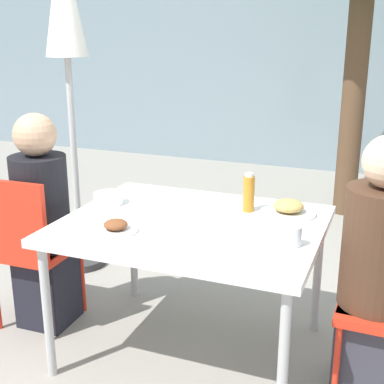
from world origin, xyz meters
The scene contains 12 objects.
ground_plane centered at (0.00, 0.00, 0.00)m, with size 24.00×24.00×0.00m, color gray.
building_facade centered at (0.00, 4.13, 1.50)m, with size 10.00×0.20×3.00m.
dining_table centered at (0.00, 0.00, 0.67)m, with size 1.24×1.00×0.72m.
chair_left centered at (-0.92, -0.10, 0.52)m, with size 0.41×0.41×0.88m.
person_left centered at (-0.87, -0.02, 0.59)m, with size 0.30×0.30×1.20m.
person_right centered at (0.87, -0.02, 0.58)m, with size 0.33×0.33×1.22m.
closed_umbrella centered at (-1.14, 0.72, 1.60)m, with size 0.36×0.36×2.20m.
plate_0 centered at (-0.28, -0.26, 0.74)m, with size 0.20×0.20×0.06m.
plate_1 centered at (0.41, 0.28, 0.75)m, with size 0.28×0.28×0.08m.
bottle centered at (0.21, 0.25, 0.82)m, with size 0.06×0.06×0.20m.
drinking_cup centered at (0.52, -0.12, 0.77)m, with size 0.07×0.07×0.09m.
salad_bowl centered at (-0.52, 0.10, 0.75)m, with size 0.16×0.16×0.06m.
Camera 1 is at (0.89, -2.27, 1.62)m, focal length 50.00 mm.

